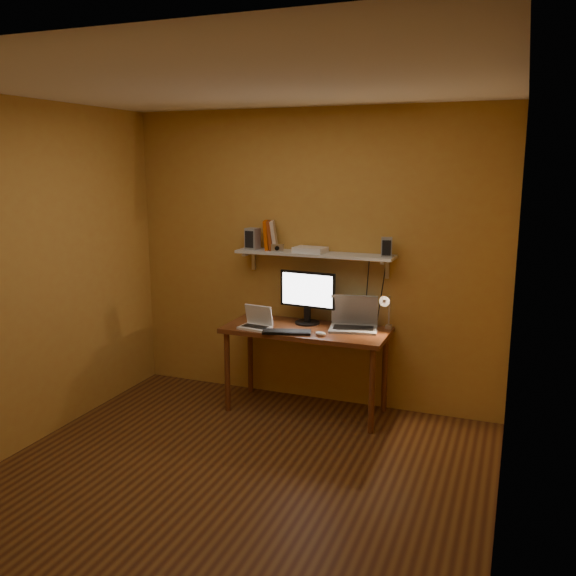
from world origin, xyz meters
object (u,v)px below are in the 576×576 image
at_px(laptop, 354,320).
at_px(router, 310,250).
at_px(monitor, 307,295).
at_px(mouse, 321,334).
at_px(wall_shelf, 314,254).
at_px(speaker_left, 253,239).
at_px(desk_lamp, 387,307).
at_px(desk, 306,338).
at_px(netbook, 257,322).
at_px(keyboard, 287,332).
at_px(shelf_camera, 277,248).
at_px(speaker_right, 387,247).

height_order(laptop, router, router).
distance_m(monitor, mouse, 0.46).
bearing_deg(wall_shelf, laptop, -10.51).
relative_size(wall_shelf, speaker_left, 7.36).
distance_m(monitor, desk_lamp, 0.70).
distance_m(laptop, speaker_left, 1.16).
bearing_deg(desk_lamp, monitor, 178.71).
relative_size(desk, netbook, 5.05).
relative_size(wall_shelf, laptop, 3.17).
xyz_separation_m(desk, keyboard, (-0.10, -0.21, 0.10)).
bearing_deg(shelf_camera, laptop, -0.38).
height_order(desk_lamp, speaker_left, speaker_left).
relative_size(wall_shelf, speaker_right, 8.78).
xyz_separation_m(keyboard, shelf_camera, (-0.22, 0.34, 0.65)).
xyz_separation_m(monitor, desk_lamp, (0.70, -0.02, -0.05)).
relative_size(wall_shelf, shelf_camera, 12.48).
bearing_deg(desk_lamp, keyboard, -155.87).
bearing_deg(monitor, laptop, 2.83).
height_order(wall_shelf, mouse, wall_shelf).
height_order(desk, wall_shelf, wall_shelf).
relative_size(monitor, desk_lamp, 1.36).
height_order(desk, shelf_camera, shelf_camera).
height_order(netbook, speaker_left, speaker_left).
height_order(wall_shelf, router, router).
bearing_deg(keyboard, netbook, 151.88).
height_order(laptop, netbook, laptop).
bearing_deg(laptop, speaker_right, 1.58).
bearing_deg(netbook, desk, 28.30).
xyz_separation_m(desk, laptop, (0.38, 0.12, 0.16)).
bearing_deg(laptop, monitor, 166.35).
bearing_deg(desk, shelf_camera, 157.99).
bearing_deg(desk, monitor, 105.89).
xyz_separation_m(desk_lamp, shelf_camera, (-0.97, 0.00, 0.45)).
xyz_separation_m(desk_lamp, speaker_left, (-1.24, 0.06, 0.51)).
bearing_deg(router, keyboard, -98.22).
relative_size(keyboard, speaker_left, 2.10).
bearing_deg(desk_lamp, shelf_camera, 179.93).
relative_size(monitor, mouse, 5.55).
bearing_deg(shelf_camera, monitor, 3.04).
relative_size(monitor, speaker_left, 2.69).
bearing_deg(router, speaker_right, -1.62).
relative_size(desk, monitor, 2.74).
xyz_separation_m(monitor, router, (0.00, 0.06, 0.39)).
bearing_deg(desk_lamp, speaker_left, 177.27).
distance_m(laptop, netbook, 0.83).
height_order(mouse, router, router).
bearing_deg(monitor, netbook, -135.16).
bearing_deg(speaker_left, wall_shelf, 9.47).
relative_size(desk_lamp, router, 1.38).
height_order(netbook, router, router).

